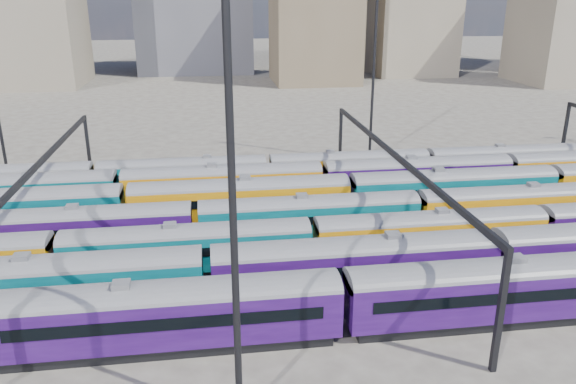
{
  "coord_description": "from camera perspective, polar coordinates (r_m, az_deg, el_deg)",
  "views": [
    {
      "loc": [
        -5.84,
        -45.8,
        20.95
      ],
      "look_at": [
        1.32,
        4.77,
        3.0
      ],
      "focal_mm": 35.0,
      "sensor_mm": 36.0,
      "label": 1
    }
  ],
  "objects": [
    {
      "name": "ground",
      "position": [
        50.7,
        -0.72,
        -5.04
      ],
      "size": [
        500.0,
        500.0,
        0.0
      ],
      "primitive_type": "plane",
      "color": "#45413A",
      "rests_on": "ground"
    },
    {
      "name": "rake_0",
      "position": [
        36.61,
        5.58,
        -10.44
      ],
      "size": [
        130.28,
        3.18,
        5.36
      ],
      "color": "black",
      "rests_on": "ground"
    },
    {
      "name": "rake_1",
      "position": [
        45.2,
        20.21,
        -5.63
      ],
      "size": [
        128.12,
        3.12,
        5.27
      ],
      "color": "black",
      "rests_on": "ground"
    },
    {
      "name": "rake_2",
      "position": [
        44.81,
        -10.15,
        -5.2
      ],
      "size": [
        98.72,
        2.89,
        4.86
      ],
      "color": "black",
      "rests_on": "ground"
    },
    {
      "name": "rake_3",
      "position": [
        52.7,
        13.07,
        -1.54
      ],
      "size": [
        120.49,
        2.94,
        4.94
      ],
      "color": "black",
      "rests_on": "ground"
    },
    {
      "name": "rake_4",
      "position": [
        54.02,
        -4.84,
        -0.38
      ],
      "size": [
        106.74,
        3.13,
        5.27
      ],
      "color": "black",
      "rests_on": "ground"
    },
    {
      "name": "rake_5",
      "position": [
        58.71,
        -6.6,
        1.14
      ],
      "size": [
        146.77,
        3.07,
        5.16
      ],
      "color": "black",
      "rests_on": "ground"
    },
    {
      "name": "rake_6",
      "position": [
        65.49,
        6.24,
        2.83
      ],
      "size": [
        132.37,
        2.77,
        4.64
      ],
      "color": "black",
      "rests_on": "ground"
    },
    {
      "name": "gantry_1",
      "position": [
        49.99,
        -24.14,
        1.17
      ],
      "size": [
        0.35,
        40.35,
        8.03
      ],
      "color": "black",
      "rests_on": "ground"
    },
    {
      "name": "gantry_2",
      "position": [
        50.49,
        10.59,
        2.74
      ],
      "size": [
        0.35,
        40.35,
        8.03
      ],
      "color": "black",
      "rests_on": "ground"
    },
    {
      "name": "mast_2",
      "position": [
        24.82,
        -5.79,
        2.92
      ],
      "size": [
        1.4,
        0.5,
        25.6
      ],
      "color": "black",
      "rests_on": "ground"
    },
    {
      "name": "mast_3",
      "position": [
        73.18,
        8.78,
        13.68
      ],
      "size": [
        1.4,
        0.5,
        25.6
      ],
      "color": "black",
      "rests_on": "ground"
    }
  ]
}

